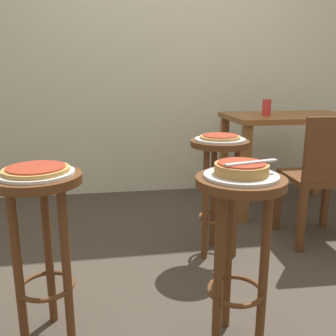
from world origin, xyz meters
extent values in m
plane|color=#42382D|center=(0.00, 0.00, 0.00)|extent=(6.00, 6.00, 0.00)
cube|color=beige|center=(0.00, 1.65, 1.50)|extent=(6.00, 0.10, 3.00)
cylinder|color=#5B3319|center=(-0.04, -0.54, 0.70)|extent=(0.34, 0.34, 0.03)
cylinder|color=#5B3319|center=(-0.04, -0.44, 0.34)|extent=(0.04, 0.04, 0.68)
cylinder|color=#5B3319|center=(-0.14, -0.60, 0.34)|extent=(0.04, 0.04, 0.68)
cylinder|color=#5B3319|center=(0.05, -0.60, 0.34)|extent=(0.04, 0.04, 0.68)
torus|color=#5B3319|center=(-0.04, -0.54, 0.24)|extent=(0.23, 0.23, 0.02)
cylinder|color=silver|center=(-0.04, -0.54, 0.72)|extent=(0.28, 0.28, 0.01)
cylinder|color=#B78442|center=(-0.04, -0.54, 0.75)|extent=(0.20, 0.20, 0.04)
cylinder|color=#B23823|center=(-0.04, -0.54, 0.77)|extent=(0.18, 0.18, 0.01)
cylinder|color=#5B3319|center=(-0.81, -0.38, 0.70)|extent=(0.34, 0.34, 0.03)
cylinder|color=#5B3319|center=(-0.81, -0.28, 0.34)|extent=(0.04, 0.04, 0.68)
cylinder|color=#5B3319|center=(-0.90, -0.44, 0.34)|extent=(0.04, 0.04, 0.68)
cylinder|color=#5B3319|center=(-0.72, -0.44, 0.34)|extent=(0.04, 0.04, 0.68)
torus|color=#5B3319|center=(-0.81, -0.38, 0.24)|extent=(0.23, 0.23, 0.02)
cylinder|color=silver|center=(-0.81, -0.38, 0.72)|extent=(0.29, 0.29, 0.01)
cylinder|color=tan|center=(-0.81, -0.38, 0.74)|extent=(0.25, 0.25, 0.01)
cylinder|color=#B23823|center=(-0.81, -0.38, 0.75)|extent=(0.22, 0.22, 0.01)
cylinder|color=#5B3319|center=(0.11, 0.24, 0.70)|extent=(0.34, 0.34, 0.03)
cylinder|color=#5B3319|center=(0.11, 0.35, 0.34)|extent=(0.04, 0.04, 0.68)
cylinder|color=#5B3319|center=(0.02, 0.19, 0.34)|extent=(0.04, 0.04, 0.68)
cylinder|color=#5B3319|center=(0.21, 0.19, 0.34)|extent=(0.04, 0.04, 0.68)
torus|color=#5B3319|center=(0.11, 0.24, 0.24)|extent=(0.23, 0.23, 0.02)
cylinder|color=silver|center=(0.11, 0.24, 0.72)|extent=(0.30, 0.30, 0.01)
cylinder|color=tan|center=(0.11, 0.24, 0.74)|extent=(0.23, 0.23, 0.01)
cylinder|color=#B23823|center=(0.11, 0.24, 0.75)|extent=(0.21, 0.21, 0.01)
cube|color=brown|center=(0.91, 0.97, 0.76)|extent=(1.00, 0.63, 0.04)
cube|color=brown|center=(0.46, 0.70, 0.37)|extent=(0.06, 0.06, 0.74)
cube|color=brown|center=(0.46, 1.23, 0.37)|extent=(0.06, 0.06, 0.74)
cube|color=brown|center=(1.36, 1.23, 0.37)|extent=(0.06, 0.06, 0.74)
cylinder|color=red|center=(0.69, 0.91, 0.84)|extent=(0.07, 0.07, 0.13)
cube|color=#5B3319|center=(0.82, 0.35, 0.43)|extent=(0.42, 0.42, 0.04)
cube|color=#5B3319|center=(0.82, 0.17, 0.65)|extent=(0.40, 0.05, 0.40)
cube|color=#5B3319|center=(1.01, 0.53, 0.21)|extent=(0.04, 0.04, 0.42)
cube|color=#5B3319|center=(0.65, 0.54, 0.21)|extent=(0.04, 0.04, 0.42)
cube|color=#5B3319|center=(0.64, 0.18, 0.21)|extent=(0.04, 0.04, 0.42)
cube|color=silver|center=(-0.01, -0.56, 0.78)|extent=(0.22, 0.08, 0.01)
camera|label=1|loc=(-0.53, -1.83, 1.09)|focal=39.88mm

